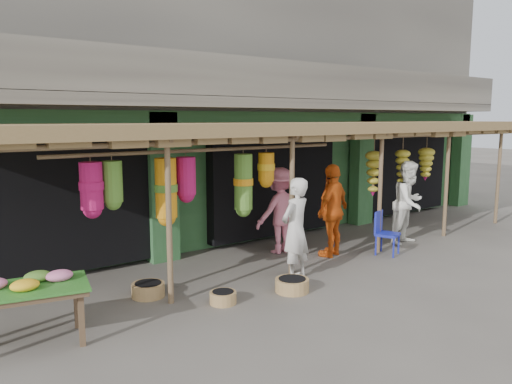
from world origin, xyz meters
TOP-DOWN VIEW (x-y plane):
  - ground at (0.00, 0.00)m, footprint 80.00×80.00m
  - building at (-0.00, 4.87)m, footprint 16.40×6.80m
  - awning at (-0.15, 0.79)m, footprint 14.00×2.70m
  - flower_table at (-6.12, -0.40)m, footprint 1.66×1.18m
  - blue_chair at (0.97, -0.36)m, footprint 0.57×0.58m
  - basket_left at (-4.16, 0.29)m, footprint 0.59×0.59m
  - basket_mid at (-2.14, -0.95)m, footprint 0.73×0.73m
  - basket_right at (-3.36, -0.71)m, footprint 0.54×0.54m
  - person_front at (-1.65, -0.47)m, footprint 0.76×0.60m
  - person_right at (2.17, -0.10)m, footprint 1.01×0.83m
  - person_vendor at (0.00, 0.21)m, footprint 1.23×0.79m
  - person_shopper at (-0.72, 1.10)m, footprint 1.23×0.76m

SIDE VIEW (x-z plane):
  - ground at x=0.00m, z-range 0.00..0.00m
  - basket_right at x=-3.36m, z-range 0.00..0.19m
  - basket_mid at x=-2.14m, z-range 0.00..0.22m
  - basket_left at x=-4.16m, z-range 0.00..0.22m
  - blue_chair at x=0.97m, z-range 0.05..0.98m
  - flower_table at x=-6.12m, z-range 0.28..1.18m
  - person_front at x=-1.65m, z-range 0.00..1.84m
  - person_shopper at x=-0.72m, z-range 0.00..1.84m
  - person_right at x=2.17m, z-range 0.00..1.92m
  - person_vendor at x=0.00m, z-range 0.00..1.95m
  - awning at x=-0.15m, z-range 1.17..3.96m
  - building at x=0.00m, z-range -0.13..6.87m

